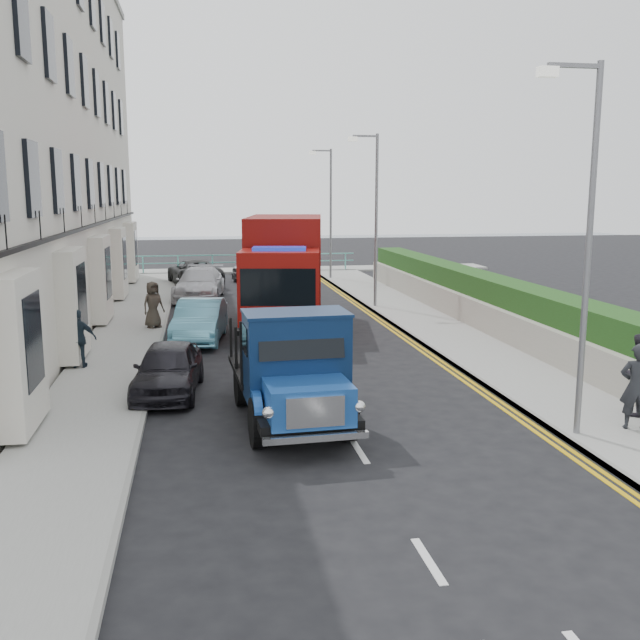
# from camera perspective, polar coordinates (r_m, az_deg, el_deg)

# --- Properties ---
(ground) EXTENTS (120.00, 120.00, 0.00)m
(ground) POSITION_cam_1_polar(r_m,az_deg,el_deg) (15.18, 1.50, -7.88)
(ground) COLOR black
(ground) RESTS_ON ground
(pavement_west) EXTENTS (2.40, 38.00, 0.12)m
(pavement_west) POSITION_cam_1_polar(r_m,az_deg,el_deg) (23.74, -15.28, -1.49)
(pavement_west) COLOR gray
(pavement_west) RESTS_ON ground
(pavement_east) EXTENTS (2.60, 38.00, 0.12)m
(pavement_east) POSITION_cam_1_polar(r_m,az_deg,el_deg) (24.97, 9.44, -0.70)
(pavement_east) COLOR gray
(pavement_east) RESTS_ON ground
(promenade) EXTENTS (30.00, 2.50, 0.12)m
(promenade) POSITION_cam_1_polar(r_m,az_deg,el_deg) (43.50, -5.96, 3.97)
(promenade) COLOR gray
(promenade) RESTS_ON ground
(sea_plane) EXTENTS (120.00, 120.00, 0.00)m
(sea_plane) POSITION_cam_1_polar(r_m,az_deg,el_deg) (74.36, -7.57, 6.43)
(sea_plane) COLOR slate
(sea_plane) RESTS_ON ground
(terrace_west) EXTENTS (6.31, 30.20, 14.25)m
(terrace_west) POSITION_cam_1_polar(r_m,az_deg,el_deg) (28.07, -24.17, 14.33)
(terrace_west) COLOR beige
(terrace_west) RESTS_ON ground
(garden_east) EXTENTS (1.45, 28.00, 1.75)m
(garden_east) POSITION_cam_1_polar(r_m,az_deg,el_deg) (25.52, 13.56, 1.30)
(garden_east) COLOR #B2AD9E
(garden_east) RESTS_ON ground
(seafront_railing) EXTENTS (13.00, 0.08, 1.11)m
(seafront_railing) POSITION_cam_1_polar(r_m,az_deg,el_deg) (42.65, -5.90, 4.55)
(seafront_railing) COLOR #59B2A5
(seafront_railing) RESTS_ON ground
(lamp_near) EXTENTS (1.23, 0.18, 7.00)m
(lamp_near) POSITION_cam_1_polar(r_m,az_deg,el_deg) (14.05, 20.33, 6.66)
(lamp_near) COLOR slate
(lamp_near) RESTS_ON ground
(lamp_mid) EXTENTS (1.23, 0.18, 7.00)m
(lamp_mid) POSITION_cam_1_polar(r_m,az_deg,el_deg) (29.02, 4.29, 8.73)
(lamp_mid) COLOR slate
(lamp_mid) RESTS_ON ground
(lamp_far) EXTENTS (1.23, 0.18, 7.00)m
(lamp_far) POSITION_cam_1_polar(r_m,az_deg,el_deg) (38.80, 0.69, 9.11)
(lamp_far) COLOR slate
(lamp_far) RESTS_ON ground
(bedford_lorry) EXTENTS (2.24, 5.16, 2.39)m
(bedford_lorry) POSITION_cam_1_polar(r_m,az_deg,el_deg) (14.20, -2.03, -4.53)
(bedford_lorry) COLOR black
(bedford_lorry) RESTS_ON ground
(red_lorry) EXTENTS (3.70, 7.69, 3.87)m
(red_lorry) POSITION_cam_1_polar(r_m,az_deg,el_deg) (25.03, -2.87, 4.08)
(red_lorry) COLOR black
(red_lorry) RESTS_ON ground
(parked_car_front) EXTENTS (1.79, 3.73, 1.23)m
(parked_car_front) POSITION_cam_1_polar(r_m,az_deg,el_deg) (17.19, -12.05, -3.83)
(parked_car_front) COLOR black
(parked_car_front) RESTS_ON ground
(parked_car_mid) EXTENTS (1.93, 4.16, 1.32)m
(parked_car_mid) POSITION_cam_1_polar(r_m,az_deg,el_deg) (23.10, -9.59, -0.07)
(parked_car_mid) COLOR #62B4D2
(parked_car_mid) RESTS_ON ground
(parked_car_rear) EXTENTS (2.60, 5.05, 1.40)m
(parked_car_rear) POSITION_cam_1_polar(r_m,az_deg,el_deg) (32.20, -9.61, 2.87)
(parked_car_rear) COLOR #B0B0B5
(parked_car_rear) RESTS_ON ground
(seafront_car_left) EXTENTS (3.13, 5.15, 1.34)m
(seafront_car_left) POSITION_cam_1_polar(r_m,az_deg,el_deg) (37.20, -10.00, 3.77)
(seafront_car_left) COLOR black
(seafront_car_left) RESTS_ON ground
(seafront_car_right) EXTENTS (3.57, 4.92, 1.56)m
(seafront_car_right) POSITION_cam_1_polar(r_m,az_deg,el_deg) (39.83, -4.90, 4.46)
(seafront_car_right) COLOR #A3A3A8
(seafront_car_right) RESTS_ON ground
(pedestrian_east_near) EXTENTS (0.73, 0.62, 1.71)m
(pedestrian_east_near) POSITION_cam_1_polar(r_m,az_deg,el_deg) (15.24, 23.99, -4.89)
(pedestrian_east_near) COLOR black
(pedestrian_east_near) RESTS_ON pavement_east
(pedestrian_east_far) EXTENTS (0.98, 0.85, 1.73)m
(pedestrian_east_far) POSITION_cam_1_polar(r_m,az_deg,el_deg) (16.20, 24.10, -4.00)
(pedestrian_east_far) COLOR #2D2933
(pedestrian_east_far) RESTS_ON pavement_east
(pedestrian_west_near) EXTENTS (0.94, 0.45, 1.56)m
(pedestrian_west_near) POSITION_cam_1_polar(r_m,az_deg,el_deg) (19.87, -18.74, -1.43)
(pedestrian_west_near) COLOR #1C2833
(pedestrian_west_near) RESTS_ON pavement_west
(pedestrian_west_far) EXTENTS (0.93, 0.86, 1.59)m
(pedestrian_west_far) POSITION_cam_1_polar(r_m,az_deg,el_deg) (25.10, -13.21, 1.21)
(pedestrian_west_far) COLOR #383128
(pedestrian_west_far) RESTS_ON pavement_west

